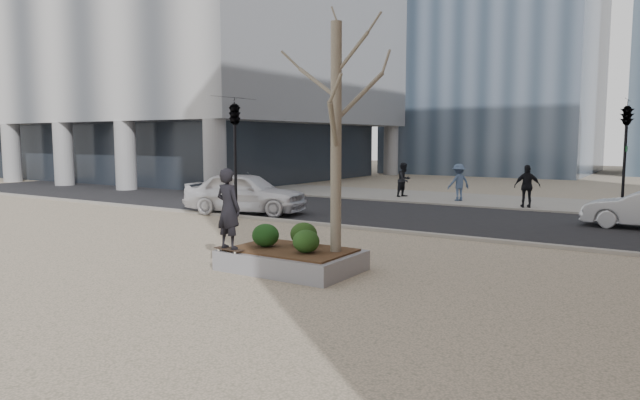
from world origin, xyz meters
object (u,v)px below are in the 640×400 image
Objects in this scene: skateboard at (229,250)px; police_car at (246,193)px; planter at (291,260)px; skateboarder at (228,209)px.

police_car reaches higher than skateboard.
skateboarder is (-1.10, -0.88, 1.21)m from planter.
skateboard is 0.16× the size of police_car.
skateboard is 0.43× the size of skateboarder.
skateboarder reaches higher than police_car.
police_car is at bearing 131.73° from skateboard.
planter is 3.85× the size of skateboard.
planter is at bearing 42.61° from skateboard.
police_car is at bearing -47.31° from skateboarder.
skateboarder is at bearing 93.95° from skateboard.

